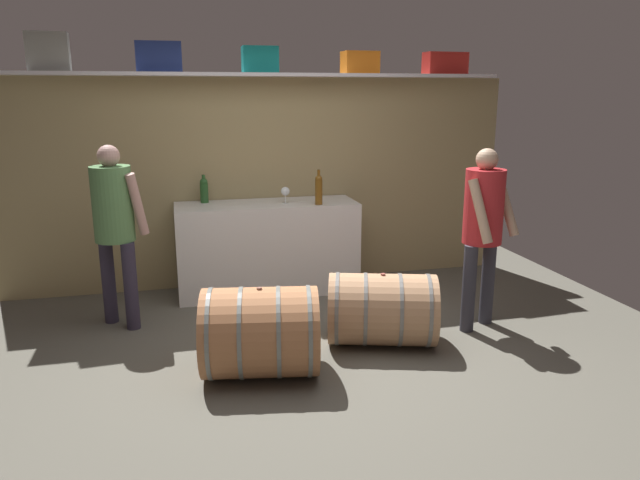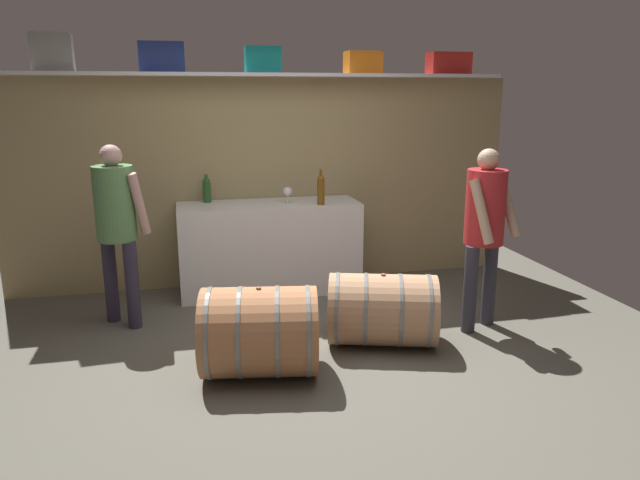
# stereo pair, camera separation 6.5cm
# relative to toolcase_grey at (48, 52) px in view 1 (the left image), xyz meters

# --- Properties ---
(ground_plane) EXTENTS (6.28, 7.33, 0.02)m
(ground_plane) POSITION_rel_toolcase_grey_xyz_m (1.86, -1.40, -2.27)
(ground_plane) COLOR #57544A
(back_wall_panel) EXTENTS (5.08, 0.10, 2.06)m
(back_wall_panel) POSITION_rel_toolcase_grey_xyz_m (1.86, 0.15, -1.23)
(back_wall_panel) COLOR #9D8C5F
(back_wall_panel) RESTS_ON ground
(high_shelf_board) EXTENTS (4.67, 0.40, 0.03)m
(high_shelf_board) POSITION_rel_toolcase_grey_xyz_m (1.86, 0.00, -0.18)
(high_shelf_board) COLOR silver
(high_shelf_board) RESTS_ON back_wall_panel
(toolcase_grey) EXTENTS (0.35, 0.26, 0.33)m
(toolcase_grey) POSITION_rel_toolcase_grey_xyz_m (0.00, 0.00, 0.00)
(toolcase_grey) COLOR gray
(toolcase_grey) RESTS_ON high_shelf_board
(toolcase_navy) EXTENTS (0.40, 0.23, 0.27)m
(toolcase_navy) POSITION_rel_toolcase_grey_xyz_m (0.92, 0.00, -0.03)
(toolcase_navy) COLOR navy
(toolcase_navy) RESTS_ON high_shelf_board
(toolcase_teal) EXTENTS (0.33, 0.21, 0.24)m
(toolcase_teal) POSITION_rel_toolcase_grey_xyz_m (1.84, 0.00, -0.04)
(toolcase_teal) COLOR #0F7D79
(toolcase_teal) RESTS_ON high_shelf_board
(toolcase_orange) EXTENTS (0.34, 0.24, 0.21)m
(toolcase_orange) POSITION_rel_toolcase_grey_xyz_m (2.82, 0.00, -0.06)
(toolcase_orange) COLOR orange
(toolcase_orange) RESTS_ON high_shelf_board
(toolcase_red) EXTENTS (0.44, 0.21, 0.21)m
(toolcase_red) POSITION_rel_toolcase_grey_xyz_m (3.72, 0.00, -0.06)
(toolcase_red) COLOR red
(toolcase_red) RESTS_ON high_shelf_board
(work_cabinet) EXTENTS (1.73, 0.57, 0.89)m
(work_cabinet) POSITION_rel_toolcase_grey_xyz_m (1.84, -0.20, -1.81)
(work_cabinet) COLOR silver
(work_cabinet) RESTS_ON ground
(wine_bottle_amber) EXTENTS (0.07, 0.07, 0.33)m
(wine_bottle_amber) POSITION_rel_toolcase_grey_xyz_m (2.31, -0.39, -1.22)
(wine_bottle_amber) COLOR brown
(wine_bottle_amber) RESTS_ON work_cabinet
(wine_bottle_green) EXTENTS (0.08, 0.08, 0.27)m
(wine_bottle_green) POSITION_rel_toolcase_grey_xyz_m (1.26, -0.03, -1.25)
(wine_bottle_green) COLOR #265526
(wine_bottle_green) RESTS_ON work_cabinet
(wine_glass) EXTENTS (0.08, 0.08, 0.16)m
(wine_glass) POSITION_rel_toolcase_grey_xyz_m (2.01, -0.24, -1.26)
(wine_glass) COLOR white
(wine_glass) RESTS_ON work_cabinet
(wine_barrel_near) EXTENTS (0.88, 0.75, 0.64)m
(wine_barrel_near) POSITION_rel_toolcase_grey_xyz_m (1.51, -1.97, -1.94)
(wine_barrel_near) COLOR #A66C44
(wine_barrel_near) RESTS_ON ground
(wine_barrel_far) EXTENTS (0.95, 0.77, 0.57)m
(wine_barrel_far) POSITION_rel_toolcase_grey_xyz_m (2.50, -1.67, -1.97)
(wine_barrel_far) COLOR tan
(wine_barrel_far) RESTS_ON ground
(winemaker_pouring) EXTENTS (0.45, 0.45, 1.52)m
(winemaker_pouring) POSITION_rel_toolcase_grey_xyz_m (0.50, -0.78, -1.32)
(winemaker_pouring) COLOR #2F293B
(winemaker_pouring) RESTS_ON ground
(visitor_tasting) EXTENTS (0.50, 0.45, 1.49)m
(visitor_tasting) POSITION_rel_toolcase_grey_xyz_m (3.40, -1.53, -1.34)
(visitor_tasting) COLOR #32313B
(visitor_tasting) RESTS_ON ground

